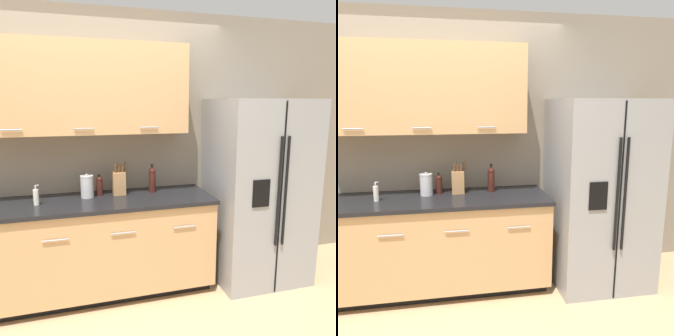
# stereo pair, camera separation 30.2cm
# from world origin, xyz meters

# --- Properties ---
(wall_back) EXTENTS (10.00, 0.39, 2.60)m
(wall_back) POSITION_xyz_m (-0.03, 1.17, 1.45)
(wall_back) COLOR gray
(wall_back) RESTS_ON ground_plane
(counter_unit) EXTENTS (2.24, 0.64, 0.90)m
(counter_unit) POSITION_xyz_m (-0.11, 0.87, 0.46)
(counter_unit) COLOR black
(counter_unit) RESTS_ON ground_plane
(refrigerator) EXTENTS (0.89, 0.80, 1.78)m
(refrigerator) POSITION_xyz_m (1.53, 0.80, 0.89)
(refrigerator) COLOR gray
(refrigerator) RESTS_ON ground_plane
(knife_block) EXTENTS (0.13, 0.11, 0.30)m
(knife_block) POSITION_xyz_m (0.19, 0.99, 1.02)
(knife_block) COLOR #A87A4C
(knife_block) RESTS_ON counter_unit
(wine_bottle) EXTENTS (0.07, 0.07, 0.27)m
(wine_bottle) POSITION_xyz_m (0.51, 0.99, 1.03)
(wine_bottle) COLOR #3D1914
(wine_bottle) RESTS_ON counter_unit
(soap_dispenser) EXTENTS (0.05, 0.04, 0.17)m
(soap_dispenser) POSITION_xyz_m (-0.52, 0.85, 0.97)
(soap_dispenser) COLOR silver
(soap_dispenser) RESTS_ON counter_unit
(oil_bottle) EXTENTS (0.06, 0.06, 0.20)m
(oil_bottle) POSITION_xyz_m (0.01, 1.01, 1.00)
(oil_bottle) COLOR #3D1914
(oil_bottle) RESTS_ON counter_unit
(steel_canister) EXTENTS (0.12, 0.12, 0.22)m
(steel_canister) POSITION_xyz_m (-0.10, 0.97, 1.00)
(steel_canister) COLOR #B7B7BA
(steel_canister) RESTS_ON counter_unit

